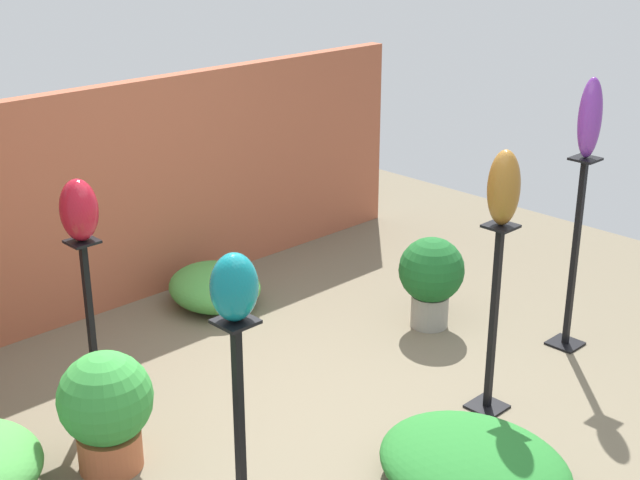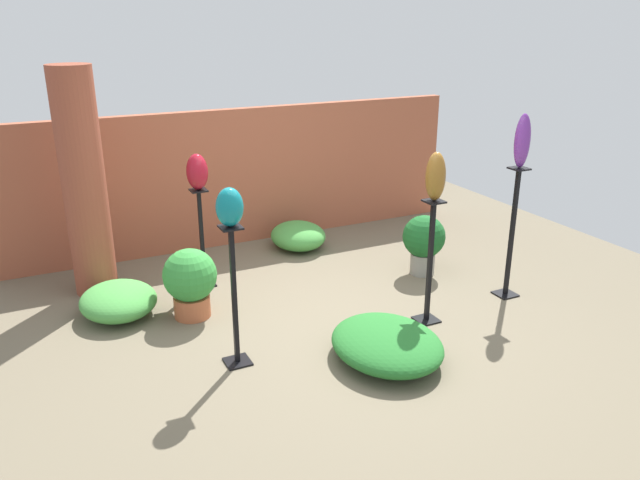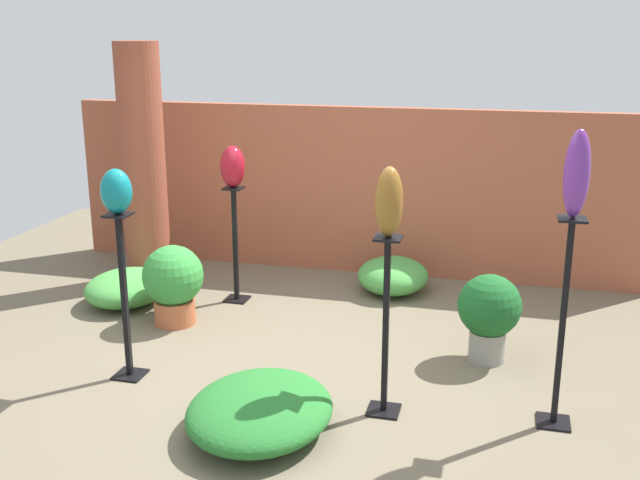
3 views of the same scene
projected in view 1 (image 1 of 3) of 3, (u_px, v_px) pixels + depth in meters
name	position (u px, v px, depth m)	size (l,w,h in m)	color
ground_plane	(339.00, 432.00, 4.96)	(8.00, 8.00, 0.00)	#6B604C
brick_wall_back	(104.00, 201.00, 6.23)	(5.60, 0.12, 1.61)	#9E5138
pedestal_ruby	(91.00, 330.00, 5.11)	(0.20, 0.20, 1.01)	black
pedestal_bronze	(493.00, 328.00, 5.01)	(0.20, 0.20, 1.14)	black
pedestal_teal	(240.00, 449.00, 3.90)	(0.20, 0.20, 1.15)	black
pedestal_violet	(574.00, 262.00, 5.73)	(0.20, 0.20, 1.29)	black
art_vase_ruby	(79.00, 210.00, 4.85)	(0.21, 0.22, 0.35)	maroon
art_vase_bronze	(504.00, 188.00, 4.72)	(0.16, 0.18, 0.42)	brown
art_vase_teal	(234.00, 287.00, 3.62)	(0.21, 0.19, 0.30)	#0F727A
art_vase_violet	(590.00, 118.00, 5.39)	(0.14, 0.14, 0.50)	#6B2D8C
potted_plant_back_center	(431.00, 276.00, 6.07)	(0.45, 0.45, 0.65)	gray
potted_plant_mid_right	(106.00, 407.00, 4.53)	(0.49, 0.49, 0.65)	#B25B38
foliage_bed_west	(474.00, 466.00, 4.44)	(0.86, 1.01, 0.27)	#236B28
foliage_bed_center	(215.00, 287.00, 6.43)	(0.63, 0.71, 0.31)	#479942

